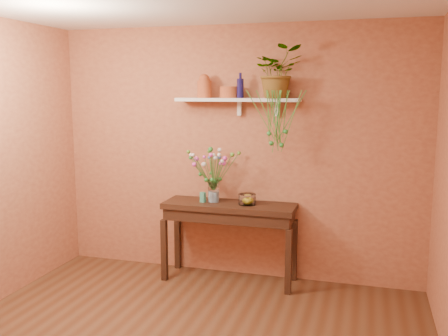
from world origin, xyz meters
TOP-DOWN VIEW (x-y plane):
  - room at (0.00, 0.00)m, footprint 4.04×4.04m
  - sideboard at (-0.00, 1.76)m, footprint 1.39×0.45m
  - wall_shelf at (0.06, 1.87)m, footprint 1.30×0.24m
  - terracotta_jug at (-0.31, 1.86)m, footprint 0.18×0.18m
  - terracotta_pot at (-0.05, 1.90)m, footprint 0.24×0.24m
  - blue_bottle at (0.08, 1.86)m, footprint 0.09×0.09m
  - spider_plant at (0.47, 1.84)m, footprint 0.60×0.56m
  - plant_fronds at (0.50, 1.68)m, footprint 0.60×0.21m
  - glass_vase at (-0.18, 1.78)m, footprint 0.12×0.12m
  - bouquet at (-0.19, 1.76)m, footprint 0.56×0.52m
  - glass_bowl at (0.19, 1.76)m, footprint 0.18×0.18m
  - lemon at (0.19, 1.77)m, footprint 0.08×0.08m
  - carton at (-0.29, 1.73)m, footprint 0.06×0.05m

SIDE VIEW (x-z plane):
  - sideboard at x=0.00m, z-range 0.30..1.14m
  - lemon at x=0.19m, z-range 0.85..0.93m
  - glass_bowl at x=0.19m, z-range 0.84..0.95m
  - carton at x=-0.29m, z-range 0.84..0.95m
  - glass_vase at x=-0.18m, z-range 0.82..1.07m
  - bouquet at x=-0.19m, z-range 1.03..1.50m
  - room at x=0.00m, z-range 0.00..2.70m
  - plant_fronds at x=0.50m, z-range 1.36..1.98m
  - wall_shelf at x=0.06m, z-range 1.82..2.01m
  - terracotta_pot at x=-0.05m, z-range 1.94..2.06m
  - blue_bottle at x=0.08m, z-range 1.91..2.17m
  - terracotta_jug at x=-0.31m, z-range 1.93..2.18m
  - spider_plant at x=0.47m, z-range 1.94..2.46m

